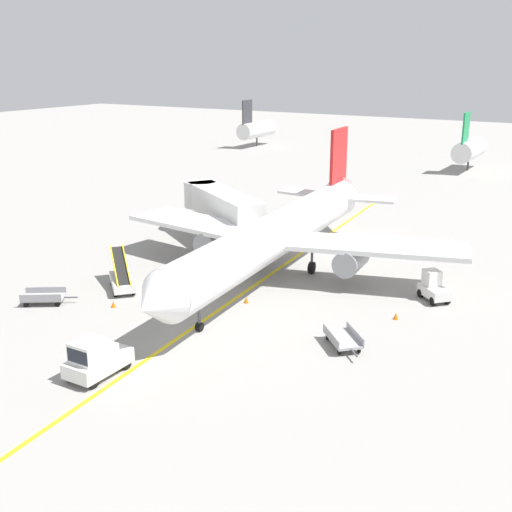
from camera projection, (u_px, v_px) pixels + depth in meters
ground_plane at (183, 336)px, 39.54m from camera, size 300.00×300.00×0.00m
taxi_line_yellow at (221, 308)px, 43.91m from camera, size 6.78×79.76×0.01m
airliner at (279, 233)px, 49.63m from camera, size 28.52×35.34×10.10m
jet_bridge at (218, 203)px, 59.10m from camera, size 12.08×9.13×4.85m
pushback_tug at (95, 359)px, 34.30m from camera, size 1.90×3.60×2.20m
baggage_tug_near_wing at (433, 287)px, 45.20m from camera, size 2.64×2.59×2.10m
belt_loader_forward_hold at (122, 279)px, 47.33m from camera, size 4.55×4.28×2.59m
baggage_cart_loaded at (44, 297)px, 44.63m from camera, size 3.57×2.86×0.94m
baggage_cart_empty_trailing at (343, 339)px, 38.05m from camera, size 3.16×3.29×0.94m
ground_crew_marshaller at (219, 275)px, 47.79m from camera, size 0.36×0.24×1.70m
safety_cone_nose_left at (246, 300)px, 44.83m from camera, size 0.36×0.36×0.44m
safety_cone_nose_right at (396, 316)px, 42.03m from camera, size 0.36×0.36×0.44m
safety_cone_wingtip_left at (113, 304)px, 44.05m from camera, size 0.36×0.36×0.44m
distant_aircraft_far_left at (257, 129)px, 122.62m from camera, size 3.00×10.10×8.80m
distant_aircraft_mid_left at (469, 149)px, 96.24m from camera, size 3.00×10.10×8.80m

